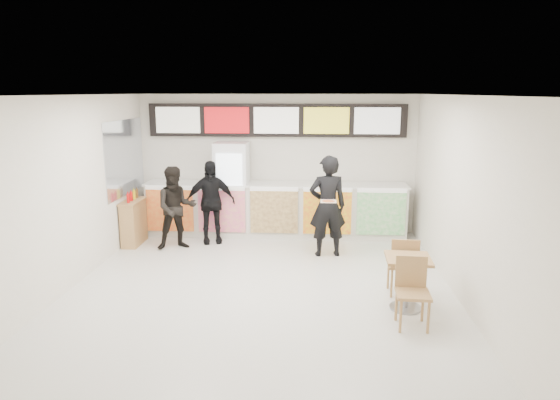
# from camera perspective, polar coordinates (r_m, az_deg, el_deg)

# --- Properties ---
(floor) EXTENTS (7.00, 7.00, 0.00)m
(floor) POSITION_cam_1_polar(r_m,az_deg,el_deg) (7.95, -2.27, -10.27)
(floor) COLOR beige
(floor) RESTS_ON ground
(ceiling) EXTENTS (7.00, 7.00, 0.00)m
(ceiling) POSITION_cam_1_polar(r_m,az_deg,el_deg) (7.35, -2.47, 11.89)
(ceiling) COLOR white
(ceiling) RESTS_ON wall_back
(wall_back) EXTENTS (6.00, 0.00, 6.00)m
(wall_back) POSITION_cam_1_polar(r_m,az_deg,el_deg) (10.94, -0.37, 4.15)
(wall_back) COLOR silver
(wall_back) RESTS_ON floor
(wall_left) EXTENTS (0.00, 7.00, 7.00)m
(wall_left) POSITION_cam_1_polar(r_m,az_deg,el_deg) (8.38, -23.21, 0.63)
(wall_left) COLOR silver
(wall_left) RESTS_ON floor
(wall_right) EXTENTS (0.00, 7.00, 7.00)m
(wall_right) POSITION_cam_1_polar(r_m,az_deg,el_deg) (7.78, 20.18, 0.03)
(wall_right) COLOR silver
(wall_right) RESTS_ON floor
(service_counter) EXTENTS (5.56, 0.77, 1.14)m
(service_counter) POSITION_cam_1_polar(r_m,az_deg,el_deg) (10.71, -0.52, -1.07)
(service_counter) COLOR silver
(service_counter) RESTS_ON floor
(menu_board) EXTENTS (5.50, 0.14, 0.70)m
(menu_board) POSITION_cam_1_polar(r_m,az_deg,el_deg) (10.76, -0.41, 9.10)
(menu_board) COLOR black
(menu_board) RESTS_ON wall_back
(drinks_fridge) EXTENTS (0.70, 0.67, 2.00)m
(drinks_fridge) POSITION_cam_1_polar(r_m,az_deg,el_deg) (10.75, -5.50, 1.25)
(drinks_fridge) COLOR white
(drinks_fridge) RESTS_ON floor
(mirror_panel) EXTENTS (0.01, 2.00, 1.50)m
(mirror_panel) POSITION_cam_1_polar(r_m,az_deg,el_deg) (10.54, -17.29, 4.66)
(mirror_panel) COLOR #B2B7BF
(mirror_panel) RESTS_ON wall_left
(customer_main) EXTENTS (0.76, 0.57, 1.91)m
(customer_main) POSITION_cam_1_polar(r_m,az_deg,el_deg) (9.34, 5.45, -0.71)
(customer_main) COLOR black
(customer_main) RESTS_ON floor
(customer_left) EXTENTS (0.97, 0.87, 1.64)m
(customer_left) POSITION_cam_1_polar(r_m,az_deg,el_deg) (9.96, -11.79, -0.91)
(customer_left) COLOR black
(customer_left) RESTS_ON floor
(customer_mid) EXTENTS (1.07, 0.68, 1.70)m
(customer_mid) POSITION_cam_1_polar(r_m,az_deg,el_deg) (10.24, -7.97, -0.23)
(customer_mid) COLOR black
(customer_mid) RESTS_ON floor
(pizza_slice) EXTENTS (0.36, 0.36, 0.02)m
(pizza_slice) POSITION_cam_1_polar(r_m,az_deg,el_deg) (8.86, 5.55, -0.10)
(pizza_slice) COLOR beige
(pizza_slice) RESTS_ON customer_main
(cafe_table) EXTENTS (0.65, 1.59, 0.92)m
(cafe_table) POSITION_cam_1_polar(r_m,az_deg,el_deg) (7.35, 14.36, -8.11)
(cafe_table) COLOR tan
(cafe_table) RESTS_ON floor
(condiment_ledge) EXTENTS (0.33, 0.81, 1.09)m
(condiment_ledge) POSITION_cam_1_polar(r_m,az_deg,el_deg) (10.54, -16.38, -2.41)
(condiment_ledge) COLOR tan
(condiment_ledge) RESTS_ON floor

